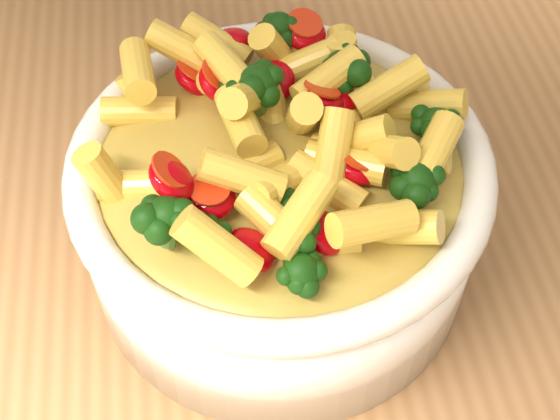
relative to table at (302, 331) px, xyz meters
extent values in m
cube|color=#A67547|center=(0.00, 0.00, 0.08)|extent=(1.20, 0.80, 0.04)
cylinder|color=white|center=(-0.02, -0.01, 0.14)|extent=(0.21, 0.21, 0.08)
ellipsoid|color=white|center=(-0.02, -0.01, 0.12)|extent=(0.20, 0.20, 0.03)
torus|color=white|center=(-0.02, -0.01, 0.19)|extent=(0.22, 0.22, 0.02)
ellipsoid|color=#E5C84E|center=(-0.02, -0.01, 0.19)|extent=(0.19, 0.19, 0.02)
camera|label=1|loc=(-0.05, -0.27, 0.48)|focal=50.00mm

